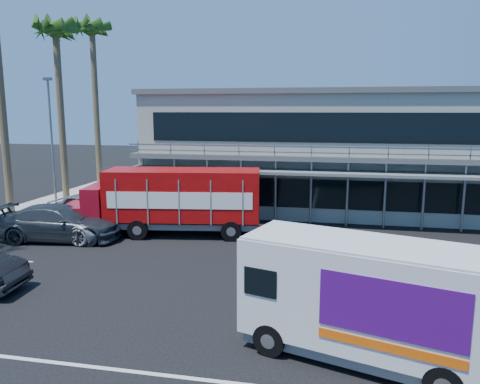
# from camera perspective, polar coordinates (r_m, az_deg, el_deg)

# --- Properties ---
(ground) EXTENTS (120.00, 120.00, 0.00)m
(ground) POSITION_cam_1_polar(r_m,az_deg,el_deg) (16.98, -0.23, -11.22)
(ground) COLOR black
(ground) RESTS_ON ground
(building) EXTENTS (22.40, 12.00, 7.30)m
(building) POSITION_cam_1_polar(r_m,az_deg,el_deg) (30.54, 11.04, 5.15)
(building) COLOR gray
(building) RESTS_ON ground
(palm_e) EXTENTS (2.80, 2.80, 12.25)m
(palm_e) POSITION_cam_1_polar(r_m,az_deg,el_deg) (33.94, -21.51, 16.84)
(palm_e) COLOR brown
(palm_e) RESTS_ON ground
(palm_f) EXTENTS (2.80, 2.80, 13.25)m
(palm_f) POSITION_cam_1_polar(r_m,az_deg,el_deg) (38.97, -17.55, 17.42)
(palm_f) COLOR brown
(palm_f) RESTS_ON ground
(light_pole_far) EXTENTS (0.50, 0.25, 8.09)m
(light_pole_far) POSITION_cam_1_polar(r_m,az_deg,el_deg) (31.74, -21.99, 6.33)
(light_pole_far) COLOR gray
(light_pole_far) RESTS_ON ground
(red_truck) EXTENTS (9.92, 3.66, 3.27)m
(red_truck) POSITION_cam_1_polar(r_m,az_deg,el_deg) (23.29, -8.53, -0.88)
(red_truck) COLOR maroon
(red_truck) RESTS_ON ground
(white_van) EXTENTS (6.53, 3.85, 3.02)m
(white_van) POSITION_cam_1_polar(r_m,az_deg,el_deg) (12.10, 15.40, -12.48)
(white_van) COLOR silver
(white_van) RESTS_ON ground
(parked_car_c) EXTENTS (5.57, 2.84, 1.51)m
(parked_car_c) POSITION_cam_1_polar(r_m,az_deg,el_deg) (24.21, -20.62, -3.51)
(parked_car_c) COLOR silver
(parked_car_c) RESTS_ON ground
(parked_car_d) EXTENTS (6.03, 3.07, 1.68)m
(parked_car_d) POSITION_cam_1_polar(r_m,az_deg,el_deg) (23.87, -21.14, -3.53)
(parked_car_d) COLOR #293037
(parked_car_d) RESTS_ON ground
(parked_car_e) EXTENTS (5.25, 2.61, 1.72)m
(parked_car_e) POSITION_cam_1_polar(r_m,az_deg,el_deg) (26.54, -17.46, -1.95)
(parked_car_e) COLOR slate
(parked_car_e) RESTS_ON ground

